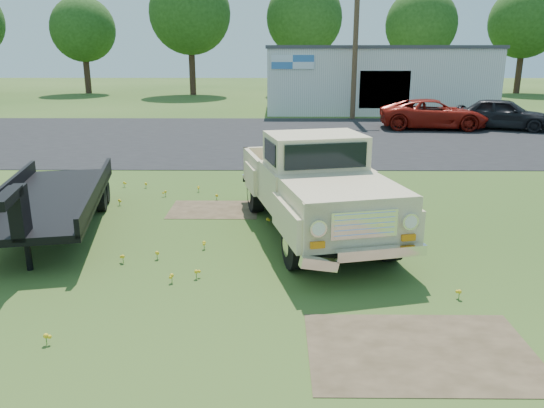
# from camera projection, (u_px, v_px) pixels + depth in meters

# --- Properties ---
(ground) EXTENTS (140.00, 140.00, 0.00)m
(ground) POSITION_uv_depth(u_px,v_px,m) (299.00, 264.00, 9.94)
(ground) COLOR #284616
(ground) RESTS_ON ground
(asphalt_lot) EXTENTS (90.00, 14.00, 0.02)m
(asphalt_lot) POSITION_uv_depth(u_px,v_px,m) (286.00, 138.00, 24.34)
(asphalt_lot) COLOR black
(asphalt_lot) RESTS_ON ground
(dirt_patch_a) EXTENTS (3.00, 2.00, 0.01)m
(dirt_patch_a) POSITION_uv_depth(u_px,v_px,m) (421.00, 351.00, 7.04)
(dirt_patch_a) COLOR #463825
(dirt_patch_a) RESTS_ON ground
(dirt_patch_b) EXTENTS (2.20, 1.60, 0.01)m
(dirt_patch_b) POSITION_uv_depth(u_px,v_px,m) (214.00, 210.00, 13.32)
(dirt_patch_b) COLOR #463825
(dirt_patch_b) RESTS_ON ground
(commercial_building) EXTENTS (14.20, 8.20, 4.15)m
(commercial_building) POSITION_uv_depth(u_px,v_px,m) (373.00, 78.00, 35.22)
(commercial_building) COLOR beige
(commercial_building) RESTS_ON ground
(utility_pole_mid) EXTENTS (1.60, 0.30, 9.00)m
(utility_pole_mid) POSITION_uv_depth(u_px,v_px,m) (356.00, 36.00, 29.75)
(utility_pole_mid) COLOR #3F2D1D
(utility_pole_mid) RESTS_ON ground
(treeline_b) EXTENTS (5.76, 5.76, 8.57)m
(treeline_b) POSITION_uv_depth(u_px,v_px,m) (83.00, 30.00, 47.89)
(treeline_b) COLOR #3B251B
(treeline_b) RESTS_ON ground
(treeline_c) EXTENTS (7.04, 7.04, 10.47)m
(treeline_c) POSITION_uv_depth(u_px,v_px,m) (190.00, 13.00, 46.01)
(treeline_c) COLOR #3B251B
(treeline_c) RESTS_ON ground
(treeline_d) EXTENTS (6.72, 6.72, 10.00)m
(treeline_d) POSITION_uv_depth(u_px,v_px,m) (304.00, 18.00, 46.97)
(treeline_d) COLOR #3B251B
(treeline_d) RESTS_ON ground
(treeline_e) EXTENTS (6.08, 6.08, 9.04)m
(treeline_e) POSITION_uv_depth(u_px,v_px,m) (421.00, 25.00, 45.62)
(treeline_e) COLOR #3B251B
(treeline_e) RESTS_ON ground
(treeline_f) EXTENTS (6.40, 6.40, 9.52)m
(treeline_f) POSITION_uv_depth(u_px,v_px,m) (525.00, 22.00, 47.84)
(treeline_f) COLOR #3B251B
(treeline_f) RESTS_ON ground
(vintage_pickup_truck) EXTENTS (3.66, 6.40, 2.19)m
(vintage_pickup_truck) POSITION_uv_depth(u_px,v_px,m) (314.00, 184.00, 11.36)
(vintage_pickup_truck) COLOR tan
(vintage_pickup_truck) RESTS_ON ground
(flatbed_trailer) EXTENTS (3.18, 6.34, 1.65)m
(flatbed_trailer) POSITION_uv_depth(u_px,v_px,m) (51.00, 194.00, 11.60)
(flatbed_trailer) COLOR black
(flatbed_trailer) RESTS_ON ground
(red_pickup) EXTENTS (5.48, 2.88, 1.47)m
(red_pickup) POSITION_uv_depth(u_px,v_px,m) (433.00, 114.00, 26.82)
(red_pickup) COLOR maroon
(red_pickup) RESTS_ON ground
(dark_sedan) EXTENTS (4.89, 3.57, 1.55)m
(dark_sedan) POSITION_uv_depth(u_px,v_px,m) (503.00, 114.00, 26.67)
(dark_sedan) COLOR black
(dark_sedan) RESTS_ON ground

